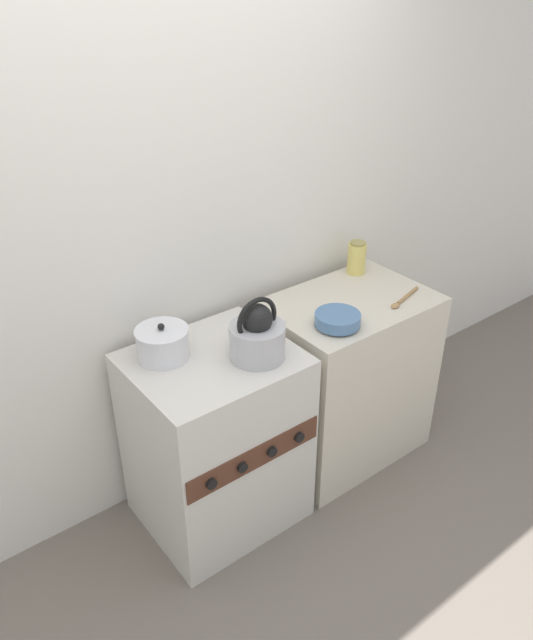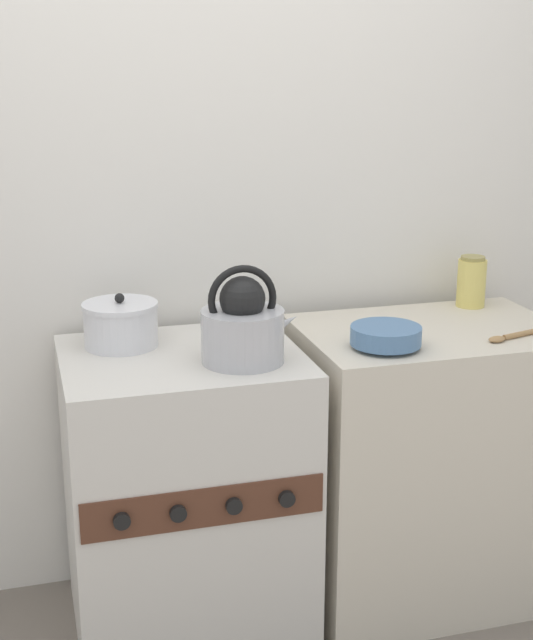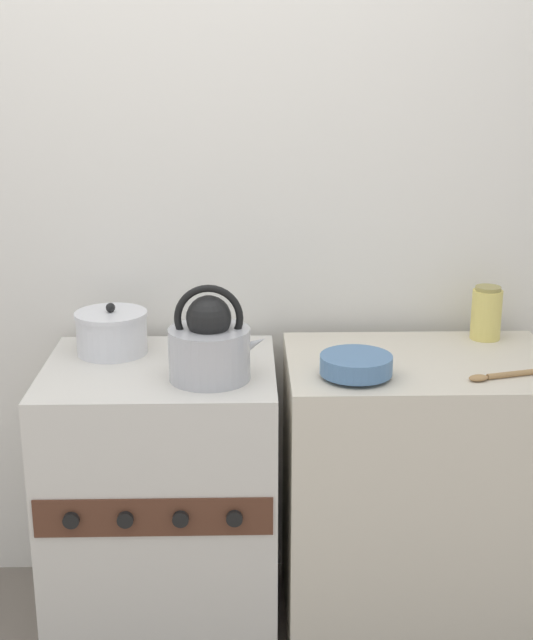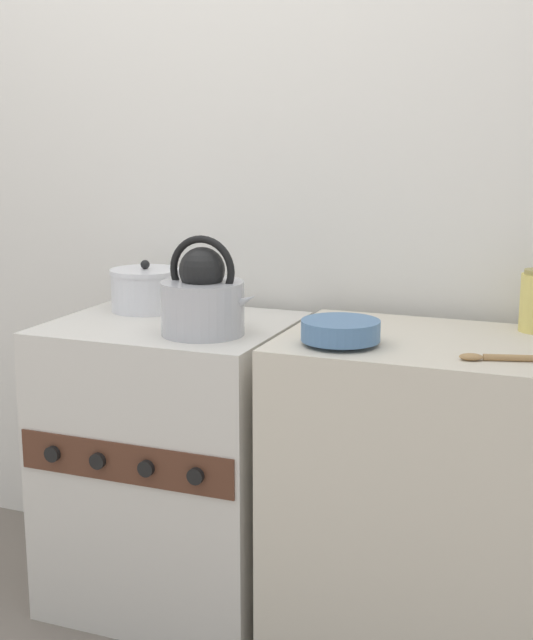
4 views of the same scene
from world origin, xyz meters
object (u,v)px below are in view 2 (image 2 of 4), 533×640
kettle (244,326)px  enamel_bowl (386,336)px  storage_jar (471,282)px  cooking_pot (121,324)px  stove (185,494)px

kettle → enamel_bowl: bearing=-6.1°
kettle → enamel_bowl: (0.40, -0.04, -0.05)m
storage_jar → kettle: bearing=-160.8°
kettle → cooking_pot: size_ratio=1.28×
storage_jar → cooking_pot: bearing=-176.8°
stove → enamel_bowl: size_ratio=4.32×
cooking_pot → enamel_bowl: cooking_pot is taller
kettle → enamel_bowl: size_ratio=1.39×
kettle → stove: bearing=146.2°
stove → kettle: bearing=-33.8°
cooking_pot → storage_jar: bearing=3.2°
stove → kettle: kettle is taller
stove → storage_jar: bearing=10.9°
cooking_pot → storage_jar: 1.14m
stove → enamel_bowl: enamel_bowl is taller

